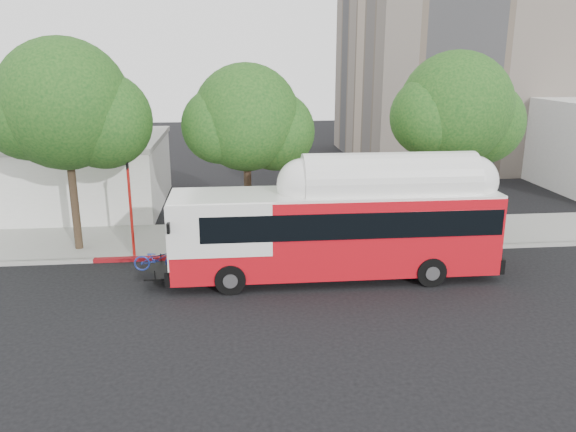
# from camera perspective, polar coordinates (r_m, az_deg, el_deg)

# --- Properties ---
(ground) EXTENTS (120.00, 120.00, 0.00)m
(ground) POSITION_cam_1_polar(r_m,az_deg,el_deg) (22.32, -0.84, -7.46)
(ground) COLOR black
(ground) RESTS_ON ground
(sidewalk) EXTENTS (60.00, 5.00, 0.15)m
(sidewalk) POSITION_cam_1_polar(r_m,az_deg,el_deg) (28.36, -2.02, -2.13)
(sidewalk) COLOR gray
(sidewalk) RESTS_ON ground
(curb_strip) EXTENTS (60.00, 0.30, 0.15)m
(curb_strip) POSITION_cam_1_polar(r_m,az_deg,el_deg) (25.91, -1.62, -3.90)
(curb_strip) COLOR gray
(curb_strip) RESTS_ON ground
(red_curb_segment) EXTENTS (10.00, 0.32, 0.16)m
(red_curb_segment) POSITION_cam_1_polar(r_m,az_deg,el_deg) (25.87, -8.28, -4.08)
(red_curb_segment) COLOR maroon
(red_curb_segment) RESTS_ON ground
(street_tree_left) EXTENTS (6.67, 5.80, 9.74)m
(street_tree_left) POSITION_cam_1_polar(r_m,az_deg,el_deg) (26.92, -20.74, 10.11)
(street_tree_left) COLOR #2D2116
(street_tree_left) RESTS_ON ground
(street_tree_mid) EXTENTS (5.75, 5.00, 8.62)m
(street_tree_mid) POSITION_cam_1_polar(r_m,az_deg,el_deg) (26.66, -3.37, 9.53)
(street_tree_mid) COLOR #2D2116
(street_tree_mid) RESTS_ON ground
(street_tree_right) EXTENTS (6.21, 5.40, 9.18)m
(street_tree_right) POSITION_cam_1_polar(r_m,az_deg,el_deg) (28.69, 17.41, 10.00)
(street_tree_right) COLOR #2D2116
(street_tree_right) RESTS_ON ground
(low_commercial_bldg) EXTENTS (16.20, 10.20, 4.25)m
(low_commercial_bldg) POSITION_cam_1_polar(r_m,az_deg,el_deg) (37.12, -25.09, 4.00)
(low_commercial_bldg) COLOR silver
(low_commercial_bldg) RESTS_ON ground
(transit_bus) EXTENTS (14.13, 3.10, 4.17)m
(transit_bus) POSITION_cam_1_polar(r_m,az_deg,el_deg) (22.96, 4.95, -1.65)
(transit_bus) COLOR red
(transit_bus) RESTS_ON ground
(signal_pole) EXTENTS (0.13, 0.42, 4.41)m
(signal_pole) POSITION_cam_1_polar(r_m,az_deg,el_deg) (25.83, -15.67, 0.52)
(signal_pole) COLOR #B31813
(signal_pole) RESTS_ON ground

